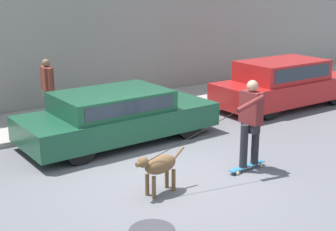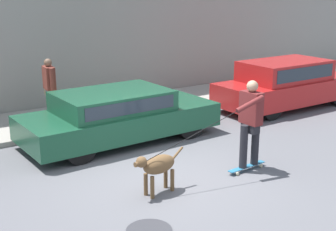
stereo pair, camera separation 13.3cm
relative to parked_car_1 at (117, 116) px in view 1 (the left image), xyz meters
The scene contains 9 objects.
ground_plane 2.52m from the parked_car_1, 95.51° to the right, with size 36.00×36.00×0.00m, color slate.
back_wall 4.13m from the parked_car_1, 93.74° to the left, with size 32.00×0.30×5.20m.
sidewalk_curb 2.27m from the parked_car_1, 96.12° to the left, with size 30.00×2.47×0.12m.
parked_car_1 is the anchor object (origin of this frame).
parked_car_2 5.47m from the parked_car_1, ahead, with size 4.48×1.67×1.37m.
dog 2.95m from the parked_car_1, 105.02° to the right, with size 1.07×0.40×0.76m.
skateboarder 3.21m from the parked_car_1, 66.93° to the right, with size 2.79×0.61×1.76m.
pedestrian_with_bag 2.33m from the parked_car_1, 110.19° to the left, with size 0.27×0.74×1.56m.
manhole_cover 4.19m from the parked_car_1, 111.93° to the right, with size 0.68×0.68×0.01m.
Camera 1 is at (-4.57, -6.54, 3.45)m, focal length 50.00 mm.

